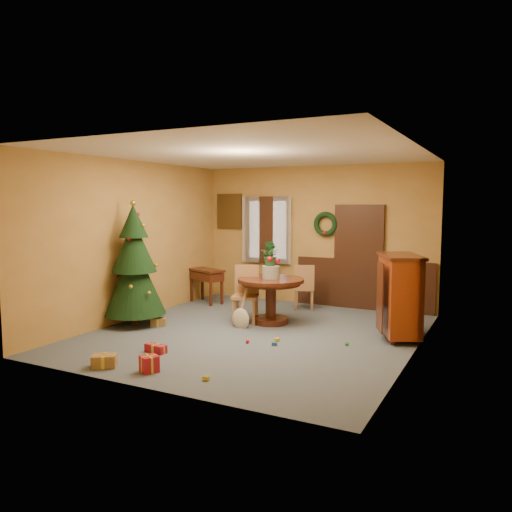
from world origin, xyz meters
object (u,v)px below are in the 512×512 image
Objects in this scene: writing_desk at (206,277)px; chair_near at (246,292)px; sideboard at (400,294)px; dining_table at (271,292)px; christmas_tree at (135,266)px.

chair_near is at bearing -35.92° from writing_desk.
chair_near is at bearing -177.36° from sideboard.
christmas_tree is (-2.07, -1.18, 0.47)m from dining_table.
sideboard is (4.30, 1.19, -0.32)m from christmas_tree.
christmas_tree is at bearing -91.46° from writing_desk.
dining_table is at bearing -27.00° from writing_desk.
writing_desk is (0.06, 2.21, -0.48)m from christmas_tree.
writing_desk is at bearing 153.00° from dining_table.
writing_desk is at bearing 166.54° from sideboard.
christmas_tree is (-1.63, -1.07, 0.49)m from chair_near.
christmas_tree is 2.26m from writing_desk.
dining_table is 0.88× the size of sideboard.
christmas_tree is 2.39× the size of writing_desk.
dining_table is 2.43m from christmas_tree.
chair_near is at bearing -165.37° from dining_table.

